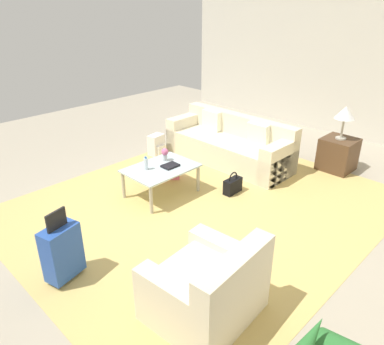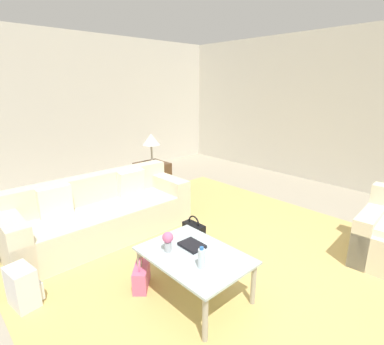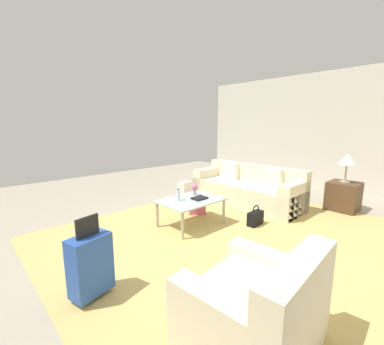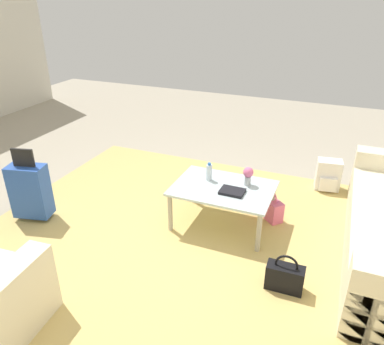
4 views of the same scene
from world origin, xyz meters
name	(u,v)px [view 2 (image 2 of 4)]	position (x,y,z in m)	size (l,w,h in m)	color
ground_plane	(256,291)	(0.00, 0.00, 0.00)	(12.00, 12.00, 0.00)	#A89E89
wall_left	(58,109)	(-5.06, 0.00, 1.55)	(0.12, 8.00, 3.10)	beige
area_rug	(225,259)	(-0.60, 0.20, 0.00)	(5.20, 4.40, 0.01)	tan
couch	(101,215)	(-2.19, -0.60, 0.30)	(0.86, 2.43, 0.84)	beige
coffee_table	(194,259)	(-0.40, -0.50, 0.41)	(1.05, 0.75, 0.46)	silver
water_bottle	(202,258)	(-0.20, -0.60, 0.55)	(0.06, 0.06, 0.20)	silver
coffee_table_book	(192,245)	(-0.52, -0.42, 0.48)	(0.25, 0.19, 0.03)	black
flower_vase	(168,240)	(-0.62, -0.65, 0.58)	(0.11, 0.11, 0.21)	#B2B7BC
side_table	(153,177)	(-3.20, 1.00, 0.29)	(0.55, 0.55, 0.57)	#513823
table_lamp	(151,140)	(-3.20, 1.00, 1.02)	(0.34, 0.34, 0.57)	#ADA899
handbag_black	(194,231)	(-1.21, 0.25, 0.13)	(0.32, 0.15, 0.36)	black
handbag_pink	(141,276)	(-0.86, -0.82, 0.13)	(0.33, 0.32, 0.36)	pink
backpack_white	(23,287)	(-1.40, -1.79, 0.19)	(0.33, 0.28, 0.40)	white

